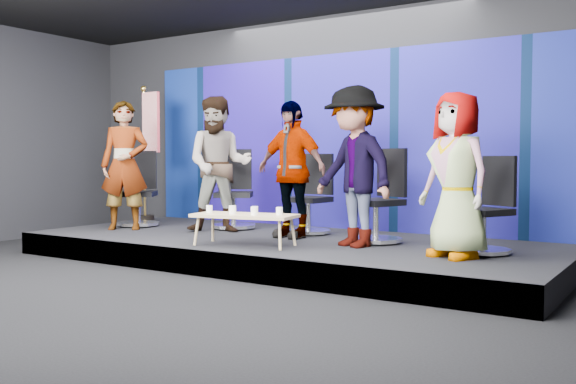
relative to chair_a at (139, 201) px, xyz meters
The scene contains 21 objects.
ground 3.80m from the chair_a, 42.55° to the right, with size 10.00×10.00×0.00m, color black.
room_walls 4.13m from the chair_a, 42.55° to the right, with size 10.02×8.02×3.51m.
riser 2.81m from the chair_a, ahead, with size 7.00×3.00×0.30m, color black.
backdrop 3.23m from the chair_a, 27.30° to the left, with size 7.00×0.08×2.60m, color navy.
chair_a is the anchor object (origin of this frame).
panelist_a 0.76m from the chair_a, 66.50° to the right, with size 0.69×0.45×1.89m, color black.
chair_b 1.56m from the chair_a, 19.07° to the left, with size 0.92×0.92×1.19m.
panelist_b 1.69m from the chair_a, ahead, with size 0.93×0.73×1.92m, color black.
chair_c 2.83m from the chair_a, 11.39° to the left, with size 0.67×0.67×1.11m.
panelist_c 2.82m from the chair_a, ahead, with size 1.06×0.44×1.80m, color black.
chair_d 3.98m from the chair_a, ahead, with size 0.86×0.86×1.17m.
panelist_d 3.91m from the chair_a, ahead, with size 1.23×0.70×1.90m, color black.
chair_e 5.35m from the chair_a, ahead, with size 0.81×0.81×1.08m.
panelist_e 5.20m from the chair_a, ahead, with size 0.85×0.55×1.74m, color black.
coffee_table 2.89m from the chair_a, 18.69° to the right, with size 1.31×0.75×0.38m.
mug_a 2.48m from the chair_a, 24.11° to the right, with size 0.08×0.08×0.09m, color white.
mug_b 2.79m from the chair_a, 20.94° to the right, with size 0.09×0.09×0.10m, color white.
mug_c 2.91m from the chair_a, 15.93° to the right, with size 0.07×0.07×0.09m, color white.
mug_d 3.08m from the chair_a, 18.62° to the right, with size 0.08×0.08×0.10m, color white.
mug_e 3.27m from the chair_a, 14.50° to the right, with size 0.08×0.08×0.09m, color white.
flag_stand 1.08m from the chair_a, 122.52° to the left, with size 0.51×0.30×2.25m.
Camera 1 is at (4.57, -4.53, 1.35)m, focal length 40.00 mm.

